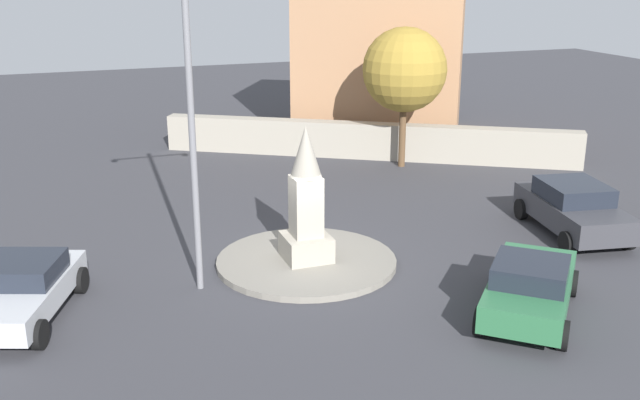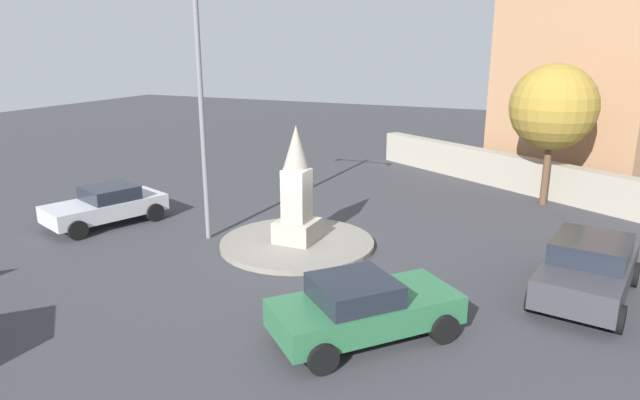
% 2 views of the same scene
% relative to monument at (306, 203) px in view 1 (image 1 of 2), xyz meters
% --- Properties ---
extents(ground_plane, '(80.00, 80.00, 0.00)m').
position_rel_monument_xyz_m(ground_plane, '(0.00, 0.00, -1.72)').
color(ground_plane, '#38383D').
extents(traffic_island, '(4.78, 4.78, 0.16)m').
position_rel_monument_xyz_m(traffic_island, '(0.00, 0.00, -1.63)').
color(traffic_island, gray).
rests_on(traffic_island, ground).
extents(monument, '(1.19, 1.19, 3.60)m').
position_rel_monument_xyz_m(monument, '(0.00, 0.00, 0.00)').
color(monument, '#9E9687').
rests_on(monument, traffic_island).
extents(streetlamp, '(3.12, 0.28, 8.50)m').
position_rel_monument_xyz_m(streetlamp, '(2.95, 0.52, 3.39)').
color(streetlamp, slate).
rests_on(streetlamp, ground).
extents(car_silver_parked_right, '(3.01, 4.28, 1.33)m').
position_rel_monument_xyz_m(car_silver_parked_right, '(6.99, 0.73, -1.03)').
color(car_silver_parked_right, '#B7BABF').
rests_on(car_silver_parked_right, ground).
extents(car_green_passing, '(3.93, 4.12, 1.40)m').
position_rel_monument_xyz_m(car_green_passing, '(-3.79, 4.51, -1.00)').
color(car_green_passing, '#2D6B42').
rests_on(car_green_passing, ground).
extents(car_dark_grey_parked_left, '(2.63, 4.44, 1.53)m').
position_rel_monument_xyz_m(car_dark_grey_parked_left, '(-8.14, 0.40, -0.92)').
color(car_dark_grey_parked_left, '#38383D').
rests_on(car_dark_grey_parked_left, ground).
extents(stone_boundary_wall, '(14.83, 9.39, 1.45)m').
position_rel_monument_xyz_m(stone_boundary_wall, '(-5.93, -9.76, -0.99)').
color(stone_boundary_wall, '#9E9687').
rests_on(stone_boundary_wall, ground).
extents(corner_building, '(9.45, 9.26, 8.05)m').
position_rel_monument_xyz_m(corner_building, '(-8.40, -13.82, 2.31)').
color(corner_building, '#A87A56').
rests_on(corner_building, ground).
extents(tree_near_wall, '(3.21, 3.21, 5.38)m').
position_rel_monument_xyz_m(tree_near_wall, '(-6.72, -8.11, 2.05)').
color(tree_near_wall, brown).
rests_on(tree_near_wall, ground).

